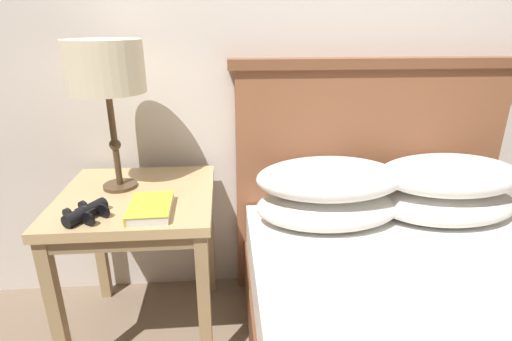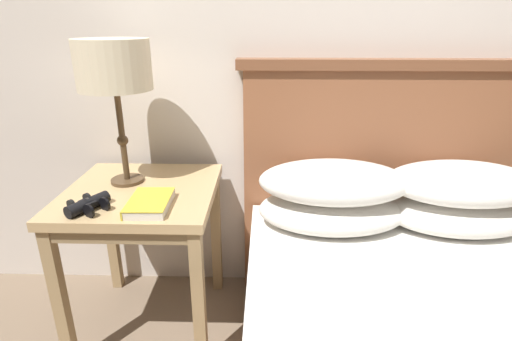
{
  "view_description": "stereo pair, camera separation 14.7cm",
  "coord_description": "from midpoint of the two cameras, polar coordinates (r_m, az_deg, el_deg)",
  "views": [
    {
      "loc": [
        -0.31,
        -0.77,
        1.27
      ],
      "look_at": [
        -0.2,
        0.6,
        0.75
      ],
      "focal_mm": 28.0,
      "sensor_mm": 36.0,
      "label": 1
    },
    {
      "loc": [
        -0.17,
        -0.77,
        1.27
      ],
      "look_at": [
        -0.2,
        0.6,
        0.75
      ],
      "focal_mm": 28.0,
      "sensor_mm": 36.0,
      "label": 2
    }
  ],
  "objects": [
    {
      "name": "binoculars_pair",
      "position": [
        1.47,
        -20.27,
        -4.61
      ],
      "size": [
        0.16,
        0.16,
        0.05
      ],
      "color": "black",
      "rests_on": "nightstand"
    },
    {
      "name": "nightstand",
      "position": [
        1.64,
        -13.44,
        -5.37
      ],
      "size": [
        0.58,
        0.58,
        0.65
      ],
      "color": "tan",
      "rests_on": "ground_plane"
    },
    {
      "name": "wall_back",
      "position": [
        1.8,
        9.91,
        21.38
      ],
      "size": [
        8.0,
        0.06,
        2.6
      ],
      "color": "silver",
      "rests_on": "ground_plane"
    },
    {
      "name": "book_on_nightstand",
      "position": [
        1.44,
        -12.23,
        -4.64
      ],
      "size": [
        0.15,
        0.21,
        0.03
      ],
      "color": "silver",
      "rests_on": "nightstand"
    },
    {
      "name": "table_lamp",
      "position": [
        1.58,
        -17.13,
        13.77
      ],
      "size": [
        0.28,
        0.28,
        0.56
      ],
      "color": "#4C3823",
      "rests_on": "nightstand"
    }
  ]
}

